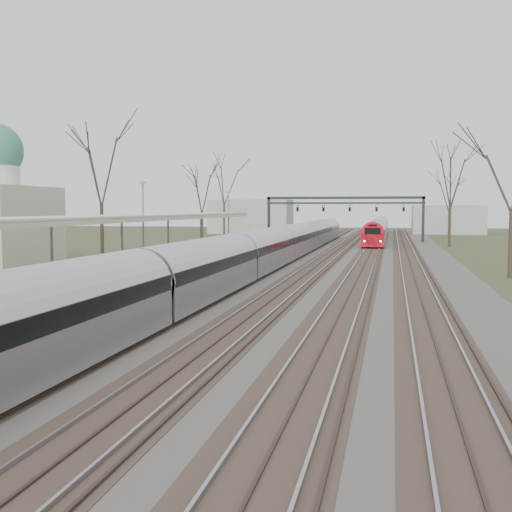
{
  "coord_description": "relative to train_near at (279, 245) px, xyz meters",
  "views": [
    {
      "loc": [
        6.58,
        -1.34,
        4.51
      ],
      "look_at": [
        -0.42,
        31.56,
        2.0
      ],
      "focal_mm": 45.0,
      "sensor_mm": 36.0,
      "label": 1
    }
  ],
  "objects": [
    {
      "name": "track_bed",
      "position": [
        2.76,
        4.47,
        -1.42
      ],
      "size": [
        24.0,
        160.0,
        0.22
      ],
      "color": "#474442",
      "rests_on": "ground"
    },
    {
      "name": "train_far",
      "position": [
        7.0,
        48.47,
        0.0
      ],
      "size": [
        2.62,
        60.21,
        3.05
      ],
      "color": "#9EA1A8",
      "rests_on": "ground"
    },
    {
      "name": "platform",
      "position": [
        -6.55,
        -13.03,
        -0.98
      ],
      "size": [
        3.5,
        69.0,
        1.0
      ],
      "primitive_type": "cube",
      "color": "#9E9B93",
      "rests_on": "ground"
    },
    {
      "name": "canopy",
      "position": [
        -6.55,
        -17.54,
        2.45
      ],
      "size": [
        4.1,
        50.0,
        3.11
      ],
      "color": "slate",
      "rests_on": "platform"
    },
    {
      "name": "signal_gantry",
      "position": [
        2.79,
        34.46,
        3.43
      ],
      "size": [
        21.0,
        0.59,
        6.08
      ],
      "color": "black",
      "rests_on": "ground"
    },
    {
      "name": "train_near",
      "position": [
        0.0,
        0.0,
        0.0
      ],
      "size": [
        2.62,
        90.21,
        3.05
      ],
      "color": "#9EA1A8",
      "rests_on": "ground"
    },
    {
      "name": "tree_west_far",
      "position": [
        -14.5,
        -2.53,
        6.54
      ],
      "size": [
        5.5,
        5.5,
        11.33
      ],
      "color": "#2D231C",
      "rests_on": "ground"
    }
  ]
}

